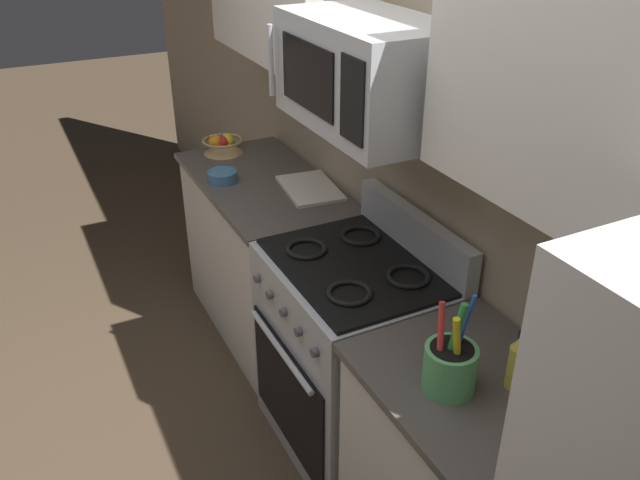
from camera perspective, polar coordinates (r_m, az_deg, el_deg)
The scene contains 10 objects.
wall_back at distance 2.62m, azimuth 10.47°, elevation 6.88°, with size 8.00×0.10×2.60m, color tan.
counter_left at distance 3.59m, azimuth -4.68°, elevation -1.45°, with size 1.15×0.61×0.91m.
range_oven at distance 2.86m, azimuth 2.87°, elevation -9.89°, with size 0.76×0.65×1.09m.
microwave at distance 2.32m, azimuth 4.19°, elevation 14.22°, with size 0.69×0.44×0.37m.
upper_cabinets_right at distance 1.75m, azimuth 21.81°, elevation 13.01°, with size 0.80×0.34×0.65m.
utensil_crock at distance 2.02m, azimuth 11.20°, elevation -10.64°, with size 0.16×0.16×0.33m.
fruit_basket at distance 3.75m, azimuth -8.44°, elevation 8.18°, with size 0.23×0.23×0.10m.
cutting_board at distance 3.26m, azimuth -0.87°, elevation 4.51°, with size 0.38×0.25×0.02m, color silver.
bottle_oil at distance 2.06m, azimuth 16.69°, elevation -10.13°, with size 0.06×0.06×0.20m.
prep_bowl at distance 3.38m, azimuth -8.45°, elevation 5.53°, with size 0.15×0.15×0.06m.
Camera 1 is at (1.93, -0.46, 2.26)m, focal length 36.92 mm.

